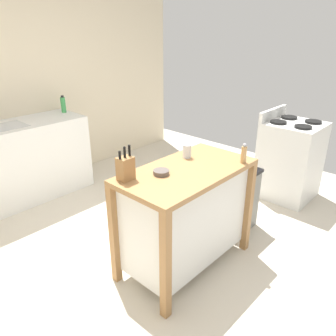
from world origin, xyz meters
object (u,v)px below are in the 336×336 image
Objects in this scene: kitchen_island at (186,213)px; stove at (290,160)px; bottle_dish_soap at (63,105)px; drinking_cup at (187,151)px; knife_block at (125,168)px; trash_bin at (239,199)px; bowl_stoneware_deep at (161,172)px; pepper_grinder at (244,154)px.

kitchen_island is 1.81m from stove.
drinking_cup is at bearing -93.19° from bottle_dish_soap.
kitchen_island is 0.69m from knife_block.
knife_block reaches higher than drinking_cup.
bottle_dish_soap reaches higher than kitchen_island.
drinking_cup is 2.11m from bottle_dish_soap.
bottle_dish_soap is at bearing 102.18° from trash_bin.
kitchen_island is 9.37× the size of bowl_stoneware_deep.
stove is at bearing -8.44° from drinking_cup.
pepper_grinder is (0.62, -0.33, 0.06)m from bowl_stoneware_deep.
bowl_stoneware_deep is 0.41m from drinking_cup.
kitchen_island is 0.51m from drinking_cup.
bottle_dish_soap reaches higher than pepper_grinder.
knife_block is 2.26× the size of drinking_cup.
pepper_grinder is at bearing -150.55° from trash_bin.
bottle_dish_soap is at bearing 122.51° from stove.
drinking_cup reaches higher than kitchen_island.
bowl_stoneware_deep is at bearing 175.56° from stove.
bottle_dish_soap is 2.84m from stove.
bottle_dish_soap is (0.31, 2.27, 0.50)m from kitchen_island.
kitchen_island is 1.79× the size of trash_bin.
bowl_stoneware_deep is (0.23, -0.13, -0.07)m from knife_block.
drinking_cup reaches higher than trash_bin.
bowl_stoneware_deep is 0.57× the size of bottle_dish_soap.
pepper_grinder is 0.26× the size of trash_bin.
stove is (1.81, -0.08, -0.04)m from kitchen_island.
trash_bin is 0.61× the size of stove.
bowl_stoneware_deep is 1.08× the size of drinking_cup.
pepper_grinder is at bearing -27.90° from knife_block.
knife_block is 1.43m from trash_bin.
kitchen_island is 6.85× the size of pepper_grinder.
bottle_dish_soap is (-0.10, 2.52, 0.03)m from pepper_grinder.
kitchen_island is 0.47m from bowl_stoneware_deep.
kitchen_island is 2.34m from bottle_dish_soap.
bottle_dish_soap is at bearing 76.76° from bowl_stoneware_deep.
kitchen_island is at bearing -97.73° from bottle_dish_soap.
stove is (2.25, -0.28, -0.52)m from knife_block.
bottle_dish_soap is (0.12, 2.11, 0.06)m from drinking_cup.
pepper_grinder is at bearing -61.96° from drinking_cup.
stove is at bearing 6.88° from pepper_grinder.
pepper_grinder is (0.22, -0.41, 0.02)m from drinking_cup.
kitchen_island is 10.15× the size of drinking_cup.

